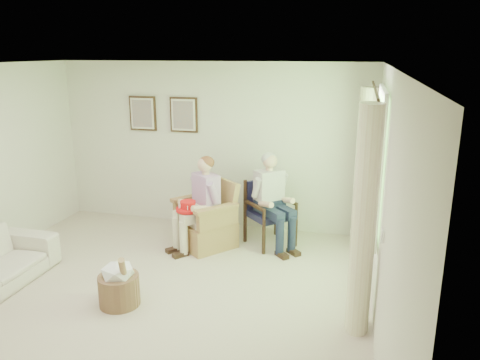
% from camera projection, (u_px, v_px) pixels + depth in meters
% --- Properties ---
extents(floor, '(5.50, 5.50, 0.00)m').
position_uv_depth(floor, '(139.00, 309.00, 5.16)').
color(floor, beige).
rests_on(floor, ground).
extents(back_wall, '(5.00, 0.04, 2.60)m').
position_uv_depth(back_wall, '(212.00, 146.00, 7.38)').
color(back_wall, silver).
rests_on(back_wall, ground).
extents(right_wall, '(0.04, 5.50, 2.60)m').
position_uv_depth(right_wall, '(384.00, 217.00, 4.22)').
color(right_wall, silver).
rests_on(right_wall, ground).
extents(ceiling, '(5.00, 5.50, 0.02)m').
position_uv_depth(ceiling, '(123.00, 67.00, 4.47)').
color(ceiling, white).
rests_on(ceiling, back_wall).
extents(window, '(0.13, 2.50, 1.63)m').
position_uv_depth(window, '(379.00, 158.00, 5.27)').
color(window, '#2D6B23').
rests_on(window, right_wall).
extents(curtain_left, '(0.34, 0.34, 2.30)m').
position_uv_depth(curtain_left, '(364.00, 223.00, 4.50)').
color(curtain_left, beige).
rests_on(curtain_left, ground).
extents(curtain_right, '(0.34, 0.34, 2.30)m').
position_uv_depth(curtain_right, '(364.00, 173.00, 6.33)').
color(curtain_right, beige).
rests_on(curtain_right, ground).
extents(framed_print_left, '(0.45, 0.05, 0.55)m').
position_uv_depth(framed_print_left, '(143.00, 113.00, 7.49)').
color(framed_print_left, '#382114').
rests_on(framed_print_left, back_wall).
extents(framed_print_right, '(0.45, 0.05, 0.55)m').
position_uv_depth(framed_print_right, '(184.00, 115.00, 7.32)').
color(framed_print_right, '#382114').
rests_on(framed_print_right, back_wall).
extents(wicker_armchair, '(0.75, 0.74, 0.96)m').
position_uv_depth(wicker_armchair, '(206.00, 225.00, 6.80)').
color(wicker_armchair, tan).
rests_on(wicker_armchair, ground).
extents(wood_armchair, '(0.60, 0.56, 0.92)m').
position_uv_depth(wood_armchair, '(271.00, 209.00, 6.85)').
color(wood_armchair, black).
rests_on(wood_armchair, ground).
extents(person_wicker, '(0.40, 0.62, 1.31)m').
position_uv_depth(person_wicker, '(203.00, 198.00, 6.56)').
color(person_wicker, beige).
rests_on(person_wicker, ground).
extents(person_dark, '(0.40, 0.63, 1.34)m').
position_uv_depth(person_dark, '(270.00, 194.00, 6.63)').
color(person_dark, '#1B233C').
rests_on(person_dark, ground).
extents(red_hat, '(0.34, 0.34, 0.14)m').
position_uv_depth(red_hat, '(188.00, 207.00, 6.49)').
color(red_hat, red).
rests_on(red_hat, person_wicker).
extents(hatbox, '(0.46, 0.46, 0.67)m').
position_uv_depth(hatbox, '(119.00, 283.00, 5.19)').
color(hatbox, '#9E6C56').
rests_on(hatbox, ground).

